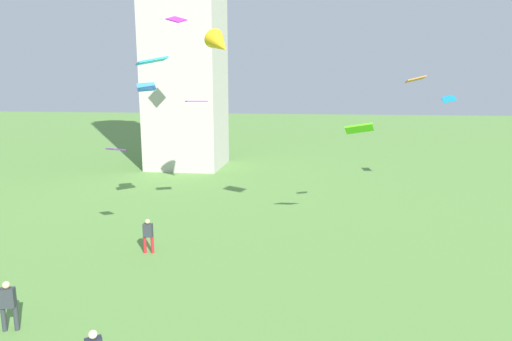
% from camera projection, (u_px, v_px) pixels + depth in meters
% --- Properties ---
extents(person_0, '(0.52, 0.37, 1.72)m').
position_uv_depth(person_0, '(8.00, 303.00, 14.28)').
color(person_0, '#2D3338').
rests_on(person_0, ground_plane).
extents(person_2, '(0.52, 0.27, 1.69)m').
position_uv_depth(person_2, '(148.00, 234.00, 20.96)').
color(person_2, red).
rests_on(person_2, ground_plane).
extents(kite_flying_0, '(0.94, 1.35, 0.59)m').
position_uv_depth(kite_flying_0, '(449.00, 99.00, 32.73)').
color(kite_flying_0, '#1396DE').
extents(kite_flying_1, '(0.92, 0.71, 0.39)m').
position_uv_depth(kite_flying_1, '(416.00, 79.00, 21.84)').
color(kite_flying_1, '#C96F29').
extents(kite_flying_3, '(1.53, 1.06, 0.71)m').
position_uv_depth(kite_flying_3, '(359.00, 129.00, 22.09)').
color(kite_flying_3, '#58DE17').
extents(kite_flying_4, '(1.40, 1.23, 0.11)m').
position_uv_depth(kite_flying_4, '(197.00, 101.00, 24.80)').
color(kite_flying_4, '#CB2AF0').
extents(kite_flying_5, '(1.09, 1.05, 0.24)m').
position_uv_depth(kite_flying_5, '(115.00, 149.00, 21.06)').
color(kite_flying_5, purple).
extents(kite_flying_6, '(2.28, 2.40, 1.88)m').
position_uv_depth(kite_flying_6, '(220.00, 44.00, 26.21)').
color(kite_flying_6, gold).
extents(kite_flying_7, '(1.78, 1.68, 0.47)m').
position_uv_depth(kite_flying_7, '(152.00, 61.00, 22.26)').
color(kite_flying_7, '#1CA7EB').
extents(kite_flying_8, '(1.59, 1.35, 0.67)m').
position_uv_depth(kite_flying_8, '(176.00, 19.00, 31.54)').
color(kite_flying_8, purple).
extents(kite_flying_9, '(1.50, 1.68, 0.53)m').
position_uv_depth(kite_flying_9, '(146.00, 87.00, 24.58)').
color(kite_flying_9, '#3393EB').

